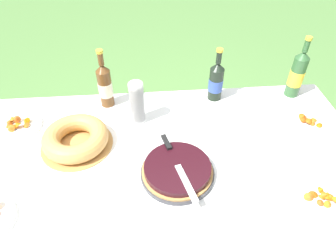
{
  "coord_description": "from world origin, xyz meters",
  "views": [
    {
      "loc": [
        -0.06,
        -0.91,
        1.71
      ],
      "look_at": [
        0.03,
        0.15,
        0.77
      ],
      "focal_mm": 32.0,
      "sensor_mm": 36.0,
      "label": 1
    }
  ],
  "objects_px": {
    "serving_knife": "(175,160)",
    "cider_bottle_amber": "(105,85)",
    "snack_plate_left": "(308,121)",
    "juice_bottle_red": "(216,81)",
    "berry_tart": "(177,170)",
    "cider_bottle_green": "(297,74)",
    "cup_stack": "(137,103)",
    "snack_plate_near": "(324,199)",
    "bundt_cake": "(76,138)",
    "snack_plate_far": "(17,126)"
  },
  "relations": [
    {
      "from": "bundt_cake",
      "to": "cider_bottle_amber",
      "type": "xyz_separation_m",
      "value": [
        0.12,
        0.31,
        0.08
      ]
    },
    {
      "from": "snack_plate_near",
      "to": "cider_bottle_green",
      "type": "bearing_deg",
      "value": 77.96
    },
    {
      "from": "cider_bottle_amber",
      "to": "cider_bottle_green",
      "type": "bearing_deg",
      "value": 0.27
    },
    {
      "from": "serving_knife",
      "to": "snack_plate_left",
      "type": "relative_size",
      "value": 1.64
    },
    {
      "from": "cider_bottle_green",
      "to": "snack_plate_left",
      "type": "distance_m",
      "value": 0.28
    },
    {
      "from": "berry_tart",
      "to": "snack_plate_left",
      "type": "relative_size",
      "value": 1.4
    },
    {
      "from": "berry_tart",
      "to": "juice_bottle_red",
      "type": "relative_size",
      "value": 1.04
    },
    {
      "from": "cider_bottle_green",
      "to": "snack_plate_far",
      "type": "bearing_deg",
      "value": -173.75
    },
    {
      "from": "snack_plate_far",
      "to": "cup_stack",
      "type": "bearing_deg",
      "value": 0.29
    },
    {
      "from": "berry_tart",
      "to": "snack_plate_near",
      "type": "xyz_separation_m",
      "value": [
        0.56,
        -0.18,
        -0.02
      ]
    },
    {
      "from": "serving_knife",
      "to": "cider_bottle_amber",
      "type": "relative_size",
      "value": 1.13
    },
    {
      "from": "berry_tart",
      "to": "cider_bottle_green",
      "type": "height_order",
      "value": "cider_bottle_green"
    },
    {
      "from": "bundt_cake",
      "to": "cider_bottle_green",
      "type": "bearing_deg",
      "value": 15.1
    },
    {
      "from": "serving_knife",
      "to": "cup_stack",
      "type": "distance_m",
      "value": 0.38
    },
    {
      "from": "cider_bottle_amber",
      "to": "juice_bottle_red",
      "type": "xyz_separation_m",
      "value": [
        0.59,
        0.01,
        -0.01
      ]
    },
    {
      "from": "berry_tart",
      "to": "snack_plate_far",
      "type": "bearing_deg",
      "value": 154.42
    },
    {
      "from": "berry_tart",
      "to": "serving_knife",
      "type": "xyz_separation_m",
      "value": [
        -0.01,
        0.03,
        0.04
      ]
    },
    {
      "from": "berry_tart",
      "to": "snack_plate_far",
      "type": "relative_size",
      "value": 1.31
    },
    {
      "from": "cup_stack",
      "to": "berry_tart",
      "type": "bearing_deg",
      "value": -66.45
    },
    {
      "from": "serving_knife",
      "to": "snack_plate_left",
      "type": "height_order",
      "value": "serving_knife"
    },
    {
      "from": "bundt_cake",
      "to": "cider_bottle_amber",
      "type": "relative_size",
      "value": 1.02
    },
    {
      "from": "serving_knife",
      "to": "cider_bottle_amber",
      "type": "distance_m",
      "value": 0.59
    },
    {
      "from": "cup_stack",
      "to": "cider_bottle_amber",
      "type": "relative_size",
      "value": 0.7
    },
    {
      "from": "berry_tart",
      "to": "snack_plate_near",
      "type": "relative_size",
      "value": 1.31
    },
    {
      "from": "snack_plate_left",
      "to": "cider_bottle_amber",
      "type": "bearing_deg",
      "value": 166.51
    },
    {
      "from": "cider_bottle_green",
      "to": "snack_plate_far",
      "type": "height_order",
      "value": "cider_bottle_green"
    },
    {
      "from": "snack_plate_near",
      "to": "cup_stack",
      "type": "bearing_deg",
      "value": 142.59
    },
    {
      "from": "berry_tart",
      "to": "cider_bottle_green",
      "type": "distance_m",
      "value": 0.89
    },
    {
      "from": "snack_plate_far",
      "to": "juice_bottle_red",
      "type": "bearing_deg",
      "value": 9.12
    },
    {
      "from": "juice_bottle_red",
      "to": "snack_plate_near",
      "type": "xyz_separation_m",
      "value": [
        0.29,
        -0.71,
        -0.1
      ]
    },
    {
      "from": "berry_tart",
      "to": "bundt_cake",
      "type": "height_order",
      "value": "bundt_cake"
    },
    {
      "from": "cup_stack",
      "to": "cider_bottle_green",
      "type": "xyz_separation_m",
      "value": [
        0.87,
        0.16,
        0.02
      ]
    },
    {
      "from": "bundt_cake",
      "to": "snack_plate_left",
      "type": "xyz_separation_m",
      "value": [
        1.15,
        0.06,
        -0.03
      ]
    },
    {
      "from": "bundt_cake",
      "to": "cider_bottle_amber",
      "type": "distance_m",
      "value": 0.34
    },
    {
      "from": "bundt_cake",
      "to": "juice_bottle_red",
      "type": "relative_size",
      "value": 1.1
    },
    {
      "from": "berry_tart",
      "to": "cider_bottle_green",
      "type": "relative_size",
      "value": 0.9
    },
    {
      "from": "snack_plate_near",
      "to": "snack_plate_left",
      "type": "distance_m",
      "value": 0.48
    },
    {
      "from": "berry_tart",
      "to": "serving_knife",
      "type": "relative_size",
      "value": 0.85
    },
    {
      "from": "berry_tart",
      "to": "cider_bottle_amber",
      "type": "bearing_deg",
      "value": 121.94
    },
    {
      "from": "bundt_cake",
      "to": "snack_plate_left",
      "type": "distance_m",
      "value": 1.15
    },
    {
      "from": "cider_bottle_green",
      "to": "cup_stack",
      "type": "bearing_deg",
      "value": -169.68
    },
    {
      "from": "serving_knife",
      "to": "cider_bottle_amber",
      "type": "height_order",
      "value": "cider_bottle_amber"
    },
    {
      "from": "bundt_cake",
      "to": "snack_plate_left",
      "type": "relative_size",
      "value": 1.48
    },
    {
      "from": "serving_knife",
      "to": "juice_bottle_red",
      "type": "distance_m",
      "value": 0.58
    },
    {
      "from": "serving_knife",
      "to": "cider_bottle_green",
      "type": "relative_size",
      "value": 1.06
    },
    {
      "from": "serving_knife",
      "to": "juice_bottle_red",
      "type": "height_order",
      "value": "juice_bottle_red"
    },
    {
      "from": "berry_tart",
      "to": "snack_plate_far",
      "type": "distance_m",
      "value": 0.85
    },
    {
      "from": "juice_bottle_red",
      "to": "snack_plate_left",
      "type": "height_order",
      "value": "juice_bottle_red"
    },
    {
      "from": "serving_knife",
      "to": "bundt_cake",
      "type": "height_order",
      "value": "bundt_cake"
    },
    {
      "from": "berry_tart",
      "to": "cup_stack",
      "type": "height_order",
      "value": "cup_stack"
    }
  ]
}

